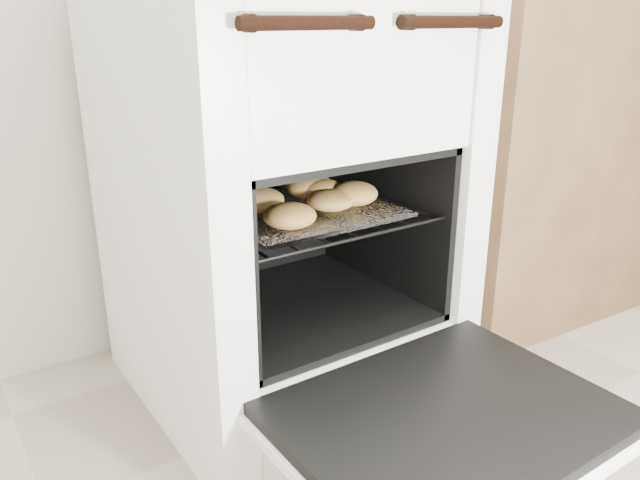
% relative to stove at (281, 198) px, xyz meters
% --- Properties ---
extents(stove, '(0.62, 0.69, 0.96)m').
position_rel_stove_xyz_m(stove, '(0.00, 0.00, 0.00)').
color(stove, white).
rests_on(stove, ground).
extents(oven_door, '(0.56, 0.44, 0.04)m').
position_rel_stove_xyz_m(oven_door, '(0.00, -0.53, -0.26)').
color(oven_door, black).
rests_on(oven_door, stove).
extents(oven_rack, '(0.45, 0.44, 0.01)m').
position_rel_stove_xyz_m(oven_rack, '(0.00, -0.07, -0.01)').
color(oven_rack, black).
rests_on(oven_rack, stove).
extents(foil_sheet, '(0.35, 0.31, 0.01)m').
position_rel_stove_xyz_m(foil_sheet, '(-0.00, -0.09, -0.00)').
color(foil_sheet, silver).
rests_on(foil_sheet, oven_rack).
extents(baked_rolls, '(0.32, 0.27, 0.05)m').
position_rel_stove_xyz_m(baked_rolls, '(0.01, -0.09, 0.02)').
color(baked_rolls, tan).
rests_on(baked_rolls, foil_sheet).
extents(counter, '(0.97, 0.68, 0.94)m').
position_rel_stove_xyz_m(counter, '(0.97, 0.07, 0.00)').
color(counter, brown).
rests_on(counter, ground).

